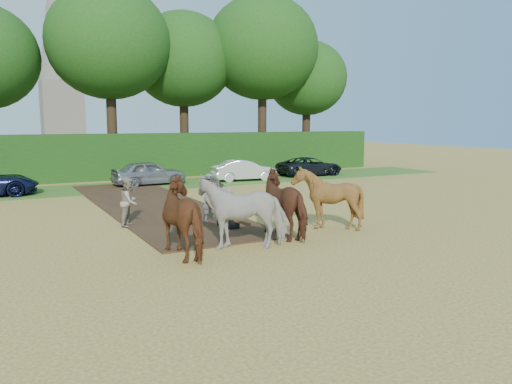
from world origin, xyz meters
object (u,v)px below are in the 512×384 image
church (59,44)px  parked_cars (84,177)px  plough_team (265,206)px  spectator_near (130,202)px

church → parked_cars: bearing=-96.0°
plough_team → church: (1.29, 56.32, 12.63)m
plough_team → parked_cars: (-3.02, 15.20, -0.39)m
plough_team → parked_cars: bearing=101.2°
church → spectator_near: bearing=-95.0°
spectator_near → church: bearing=30.3°
spectator_near → parked_cars: size_ratio=0.05×
parked_cars → church: church is taller
spectator_near → parked_cars: spectator_near is taller
spectator_near → church: size_ratio=0.07×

